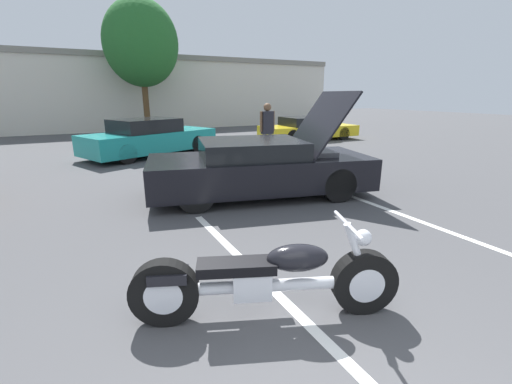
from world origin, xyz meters
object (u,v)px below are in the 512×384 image
Objects in this scene: tree_background at (141,43)px; parked_car_right_row at (308,129)px; show_car_hood_open at (261,167)px; spectator_midground at (267,127)px; parked_car_mid_right_row at (150,138)px; motorcycle at (267,280)px.

tree_background reaches higher than parked_car_right_row.
spectator_midground is (1.98, 3.28, 0.50)m from show_car_hood_open.
spectator_midground is (-4.47, -4.02, 0.59)m from parked_car_right_row.
parked_car_mid_right_row is at bearing 114.12° from show_car_hood_open.
motorcycle is at bearing -117.65° from parked_car_mid_right_row.
parked_car_right_row is (6.29, -6.45, -4.17)m from tree_background.
show_car_hood_open reaches higher than spectator_midground.
show_car_hood_open is 1.06× the size of parked_car_right_row.
motorcycle is 4.25m from show_car_hood_open.
tree_background is 14.34m from show_car_hood_open.
show_car_hood_open is at bearing -90.68° from tree_background.
tree_background is 8.68m from parked_car_mid_right_row.
parked_car_mid_right_row is 2.69× the size of spectator_midground.
show_car_hood_open is at bearing -102.60° from parked_car_mid_right_row.
show_car_hood_open reaches higher than motorcycle.
motorcycle is 0.50× the size of show_car_hood_open.
motorcycle is 10.00m from parked_car_mid_right_row.
tree_background is 11.21m from spectator_midground.
parked_car_right_row is at bearing 74.51° from motorcycle.
spectator_midground is at bearing 72.54° from show_car_hood_open.
show_car_hood_open is at bearing -121.15° from spectator_midground.
spectator_midground reaches higher than parked_car_mid_right_row.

